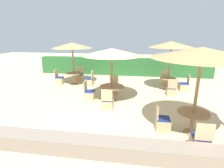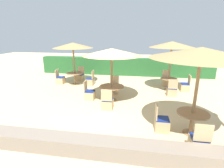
{
  "view_description": "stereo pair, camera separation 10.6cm",
  "coord_description": "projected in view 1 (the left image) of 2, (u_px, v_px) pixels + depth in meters",
  "views": [
    {
      "loc": [
        1.14,
        -6.97,
        3.14
      ],
      "look_at": [
        0.0,
        0.6,
        0.9
      ],
      "focal_mm": 28.0,
      "sensor_mm": 36.0,
      "label": 1
    },
    {
      "loc": [
        1.24,
        -6.95,
        3.14
      ],
      "look_at": [
        0.0,
        0.6,
        0.9
      ],
      "focal_mm": 28.0,
      "sensor_mm": 36.0,
      "label": 2
    }
  ],
  "objects": [
    {
      "name": "ground_plane",
      "position": [
        110.0,
        107.0,
        7.66
      ],
      "size": [
        40.0,
        40.0,
        0.0
      ],
      "primitive_type": "plane",
      "color": "#D1BA8C"
    },
    {
      "name": "hedge_row",
      "position": [
        123.0,
        66.0,
        13.45
      ],
      "size": [
        13.0,
        0.7,
        1.31
      ],
      "primitive_type": "cube",
      "color": "#28602D",
      "rests_on": "ground_plane"
    },
    {
      "name": "stone_border",
      "position": [
        92.0,
        146.0,
        4.68
      ],
      "size": [
        10.0,
        0.56,
        0.44
      ],
      "primitive_type": "cube",
      "color": "gray",
      "rests_on": "ground_plane"
    },
    {
      "name": "parasol_front_right",
      "position": [
        202.0,
        53.0,
        5.0
      ],
      "size": [
        2.96,
        2.96,
        2.77
      ],
      "color": "#93704C",
      "rests_on": "ground_plane"
    },
    {
      "name": "round_table_front_right",
      "position": [
        193.0,
        117.0,
        5.57
      ],
      "size": [
        0.98,
        0.98,
        0.74
      ],
      "color": "#93704C",
      "rests_on": "ground_plane"
    },
    {
      "name": "patio_chair_front_right_south",
      "position": [
        200.0,
        142.0,
        4.78
      ],
      "size": [
        0.46,
        0.46,
        0.93
      ],
      "color": "tan",
      "rests_on": "ground_plane"
    },
    {
      "name": "patio_chair_front_right_west",
      "position": [
        162.0,
        123.0,
        5.81
      ],
      "size": [
        0.46,
        0.46,
        0.93
      ],
      "rotation": [
        0.0,
        0.0,
        -1.57
      ],
      "color": "tan",
      "rests_on": "ground_plane"
    },
    {
      "name": "parasol_center",
      "position": [
        112.0,
        52.0,
        7.81
      ],
      "size": [
        2.66,
        2.66,
        2.49
      ],
      "color": "#93704C",
      "rests_on": "ground_plane"
    },
    {
      "name": "round_table_center",
      "position": [
        112.0,
        89.0,
        8.3
      ],
      "size": [
        1.18,
        1.18,
        0.72
      ],
      "color": "#93704C",
      "rests_on": "ground_plane"
    },
    {
      "name": "patio_chair_center_north",
      "position": [
        114.0,
        88.0,
        9.42
      ],
      "size": [
        0.46,
        0.46,
        0.93
      ],
      "rotation": [
        0.0,
        0.0,
        3.14
      ],
      "color": "tan",
      "rests_on": "ground_plane"
    },
    {
      "name": "patio_chair_center_west",
      "position": [
        89.0,
        94.0,
        8.51
      ],
      "size": [
        0.46,
        0.46,
        0.93
      ],
      "rotation": [
        0.0,
        0.0,
        -1.57
      ],
      "color": "tan",
      "rests_on": "ground_plane"
    },
    {
      "name": "patio_chair_center_south",
      "position": [
        108.0,
        103.0,
        7.43
      ],
      "size": [
        0.46,
        0.46,
        0.93
      ],
      "color": "tan",
      "rests_on": "ground_plane"
    },
    {
      "name": "parasol_back_left",
      "position": [
        72.0,
        46.0,
        10.37
      ],
      "size": [
        2.41,
        2.41,
        2.6
      ],
      "color": "#93704C",
      "rests_on": "ground_plane"
    },
    {
      "name": "round_table_back_left",
      "position": [
        74.0,
        76.0,
        10.89
      ],
      "size": [
        1.02,
        1.02,
        0.75
      ],
      "color": "#93704C",
      "rests_on": "ground_plane"
    },
    {
      "name": "patio_chair_back_left_east",
      "position": [
        90.0,
        81.0,
        10.85
      ],
      "size": [
        0.46,
        0.46,
        0.93
      ],
      "rotation": [
        0.0,
        0.0,
        1.57
      ],
      "color": "tan",
      "rests_on": "ground_plane"
    },
    {
      "name": "patio_chair_back_left_west",
      "position": [
        59.0,
        80.0,
        11.13
      ],
      "size": [
        0.46,
        0.46,
        0.93
      ],
      "rotation": [
        0.0,
        0.0,
        -1.57
      ],
      "color": "tan",
      "rests_on": "ground_plane"
    },
    {
      "name": "patio_chair_back_left_north",
      "position": [
        80.0,
        77.0,
        11.93
      ],
      "size": [
        0.46,
        0.46,
        0.93
      ],
      "rotation": [
        0.0,
        0.0,
        3.14
      ],
      "color": "tan",
      "rests_on": "ground_plane"
    },
    {
      "name": "parasol_back_right",
      "position": [
        171.0,
        45.0,
        9.29
      ],
      "size": [
        2.4,
        2.4,
        2.72
      ],
      "color": "#93704C",
      "rests_on": "ground_plane"
    },
    {
      "name": "round_table_back_right",
      "position": [
        168.0,
        81.0,
        9.86
      ],
      "size": [
        0.92,
        0.92,
        0.7
      ],
      "color": "#93704C",
      "rests_on": "ground_plane"
    },
    {
      "name": "patio_chair_back_right_east",
      "position": [
        184.0,
        86.0,
        9.8
      ],
      "size": [
        0.46,
        0.46,
        0.93
      ],
      "rotation": [
        0.0,
        0.0,
        1.57
      ],
      "color": "tan",
      "rests_on": "ground_plane"
    },
    {
      "name": "patio_chair_back_right_north",
      "position": [
        165.0,
        81.0,
        10.85
      ],
      "size": [
        0.46,
        0.46,
        0.93
      ],
      "rotation": [
        0.0,
        0.0,
        3.14
      ],
      "color": "tan",
      "rests_on": "ground_plane"
    },
    {
      "name": "patio_chair_back_right_south",
      "position": [
        171.0,
        91.0,
        9.04
      ],
      "size": [
        0.46,
        0.46,
        0.93
      ],
      "color": "tan",
      "rests_on": "ground_plane"
    }
  ]
}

